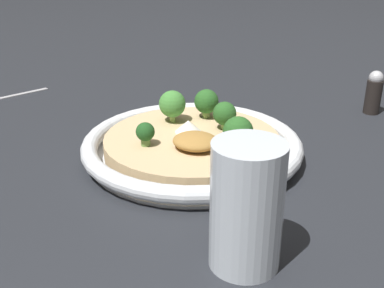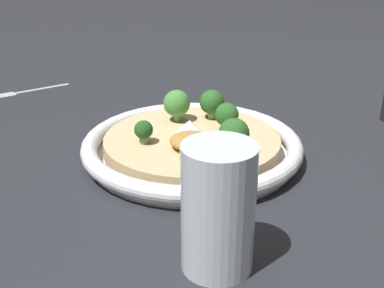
# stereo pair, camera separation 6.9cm
# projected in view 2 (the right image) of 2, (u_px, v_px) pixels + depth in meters

# --- Properties ---
(ground_plane) EXTENTS (6.00, 6.00, 0.00)m
(ground_plane) POSITION_uv_depth(u_px,v_px,m) (192.00, 156.00, 0.70)
(ground_plane) COLOR #23262B
(risotto_bowl) EXTENTS (0.32, 0.32, 0.03)m
(risotto_bowl) POSITION_uv_depth(u_px,v_px,m) (192.00, 146.00, 0.70)
(risotto_bowl) COLOR silver
(risotto_bowl) RESTS_ON ground_plane
(cheese_sprinkle) EXTENTS (0.04, 0.04, 0.02)m
(cheese_sprinkle) POSITION_uv_depth(u_px,v_px,m) (190.00, 126.00, 0.70)
(cheese_sprinkle) COLOR white
(cheese_sprinkle) RESTS_ON risotto_bowl
(crispy_onion_garnish) EXTENTS (0.06, 0.06, 0.02)m
(crispy_onion_garnish) POSITION_uv_depth(u_px,v_px,m) (192.00, 141.00, 0.65)
(crispy_onion_garnish) COLOR #A37538
(crispy_onion_garnish) RESTS_ON risotto_bowl
(broccoli_back) EXTENTS (0.03, 0.03, 0.03)m
(broccoli_back) POSITION_uv_depth(u_px,v_px,m) (144.00, 131.00, 0.66)
(broccoli_back) COLOR #668E47
(broccoli_back) RESTS_ON risotto_bowl
(broccoli_front_left) EXTENTS (0.03, 0.03, 0.04)m
(broccoli_front_left) POSITION_uv_depth(u_px,v_px,m) (227.00, 115.00, 0.70)
(broccoli_front_left) COLOR #84A856
(broccoli_front_left) RESTS_ON risotto_bowl
(broccoli_front) EXTENTS (0.04, 0.04, 0.05)m
(broccoli_front) POSITION_uv_depth(u_px,v_px,m) (212.00, 103.00, 0.75)
(broccoli_front) COLOR #84A856
(broccoli_front) RESTS_ON risotto_bowl
(broccoli_back_left) EXTENTS (0.04, 0.04, 0.05)m
(broccoli_back_left) POSITION_uv_depth(u_px,v_px,m) (234.00, 134.00, 0.63)
(broccoli_back_left) COLOR #84A856
(broccoli_back_left) RESTS_ON risotto_bowl
(broccoli_right) EXTENTS (0.04, 0.04, 0.05)m
(broccoli_right) POSITION_uv_depth(u_px,v_px,m) (177.00, 104.00, 0.73)
(broccoli_right) COLOR #84A856
(broccoli_right) RESTS_ON risotto_bowl
(drinking_glass) EXTENTS (0.07, 0.07, 0.13)m
(drinking_glass) POSITION_uv_depth(u_px,v_px,m) (218.00, 209.00, 0.45)
(drinking_glass) COLOR silver
(drinking_glass) RESTS_ON ground_plane
(fork_utensil) EXTENTS (0.08, 0.16, 0.00)m
(fork_utensil) POSITION_uv_depth(u_px,v_px,m) (22.00, 92.00, 0.98)
(fork_utensil) COLOR #B7B7BC
(fork_utensil) RESTS_ON ground_plane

